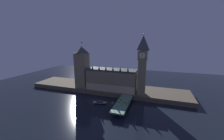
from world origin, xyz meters
TOP-DOWN VIEW (x-y plane):
  - ground_plane at (0.00, 0.00)m, footprint 400.00×400.00m
  - embankment at (0.00, 39.00)m, footprint 220.00×42.00m
  - parliament_hall at (10.99, 30.78)m, footprint 65.17×20.94m
  - clock_tower at (50.45, 25.92)m, footprint 10.93×11.04m
  - victoria_tower at (-31.89, 29.35)m, footprint 16.01×16.01m
  - bridge at (35.12, -5.00)m, footprint 13.39×46.00m
  - car_northbound_lead at (32.17, -2.05)m, footprint 2.12×3.94m
  - car_northbound_trail at (32.17, -9.14)m, footprint 1.91×3.85m
  - car_southbound_lead at (38.06, -7.36)m, footprint 2.11×4.68m
  - pedestrian_mid_walk at (41.01, -3.95)m, footprint 0.38×0.38m
  - pedestrian_far_rail at (29.22, 4.48)m, footprint 0.38×0.38m
  - street_lamp_near at (28.82, -19.72)m, footprint 1.34×0.60m
  - street_lamp_mid at (41.41, -5.00)m, footprint 1.34×0.60m
  - street_lamp_far at (28.82, 9.72)m, footprint 1.34×0.60m
  - boat_upstream at (8.51, -3.33)m, footprint 16.76×8.09m

SIDE VIEW (x-z plane):
  - ground_plane at x=0.00m, z-range 0.00..0.00m
  - boat_upstream at x=8.51m, z-range -0.47..3.01m
  - embankment at x=0.00m, z-range 0.00..5.71m
  - bridge at x=35.12m, z-range 1.19..7.18m
  - car_southbound_lead at x=38.06m, z-range 5.95..7.35m
  - car_northbound_lead at x=32.17m, z-range 5.95..7.35m
  - car_northbound_trail at x=32.17m, z-range 5.94..7.47m
  - pedestrian_mid_walk at x=41.01m, z-range 6.03..7.66m
  - pedestrian_far_rail at x=29.22m, z-range 6.04..7.75m
  - street_lamp_near at x=28.82m, z-range 6.74..12.66m
  - street_lamp_mid at x=41.41m, z-range 6.76..12.85m
  - street_lamp_far at x=28.82m, z-range 6.86..13.79m
  - parliament_hall at x=10.99m, z-range 2.89..36.21m
  - victoria_tower at x=-31.89m, z-range 2.86..65.30m
  - clock_tower at x=50.45m, z-range 7.83..79.21m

